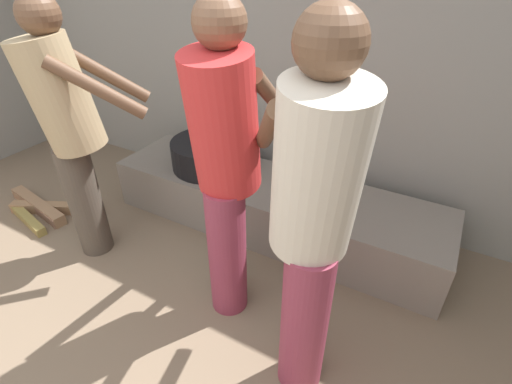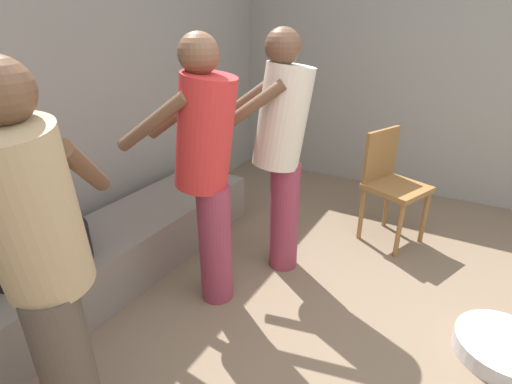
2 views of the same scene
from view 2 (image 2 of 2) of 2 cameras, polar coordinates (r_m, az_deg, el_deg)
name	(u,v)px [view 2 (image 2 of 2)]	position (r m, az deg, el deg)	size (l,w,h in m)	color
block_enclosure_rear	(24,118)	(2.89, -30.98, 9.39)	(5.66, 0.20, 2.14)	gray
block_enclosure_right	(507,90)	(4.15, 33.03, 12.51)	(0.20, 5.55, 2.14)	gray
hearth_ledge	(120,248)	(2.87, -19.39, -7.86)	(2.34, 0.60, 0.36)	slate
cooking_pot_main	(39,249)	(2.49, -29.40, -7.32)	(0.54, 0.54, 0.65)	black
cook_in_cream_shirt	(281,143)	(2.47, 3.77, 7.17)	(0.63, 0.73, 1.60)	#8C3347
cook_in_tan_shirt	(42,257)	(1.54, -29.06, -8.36)	(0.70, 0.66, 1.55)	#4C4238
cook_in_red_shirt	(206,163)	(2.17, -7.40, 4.32)	(0.41, 0.70, 1.59)	#8C3347
chair_brown_wood	(391,181)	(3.16, 19.25, 1.51)	(0.52, 0.52, 0.88)	olive
metal_mixing_bowl	(505,348)	(2.56, 32.80, -18.83)	(0.50, 0.50, 0.10)	#B7B7BC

